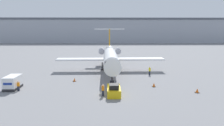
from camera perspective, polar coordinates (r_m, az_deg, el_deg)
ground_plane at (r=33.30m, az=0.32°, el=-8.38°), size 600.00×600.00×0.00m
terminal_building at (r=151.75m, az=-0.85°, el=8.53°), size 180.00×16.80×16.55m
airplane_main at (r=51.04m, az=-0.40°, el=1.75°), size 25.13×28.87×9.79m
pushback_tug at (r=33.28m, az=0.47°, el=-7.14°), size 1.99×4.49×1.87m
luggage_cart at (r=39.82m, az=-24.51°, el=-4.64°), size 1.95×3.75×2.21m
worker_near_tug at (r=32.58m, az=-2.37°, el=-7.04°), size 0.40×0.25×1.81m
worker_by_wing at (r=47.42m, az=9.81°, el=-2.01°), size 0.40×0.25×1.82m
worker_on_apron at (r=38.29m, az=-23.27°, el=-5.50°), size 0.40×0.24×1.63m
traffic_cone_left at (r=41.96m, az=-9.80°, el=-4.34°), size 0.61×0.61×0.71m
traffic_cone_right at (r=38.44m, az=10.89°, el=-5.63°), size 0.62×0.62×0.70m
traffic_cone_mid at (r=36.92m, az=21.36°, el=-6.74°), size 0.66×0.66×0.69m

